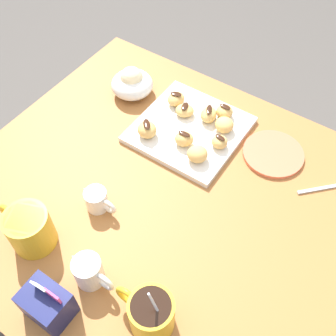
{
  "coord_description": "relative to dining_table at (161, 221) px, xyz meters",
  "views": [
    {
      "loc": [
        -0.32,
        0.44,
        1.53
      ],
      "look_at": [
        0.02,
        -0.06,
        0.73
      ],
      "focal_mm": 43.54,
      "sensor_mm": 36.0,
      "label": 1
    }
  ],
  "objects": [
    {
      "name": "ground_plane",
      "position": [
        0.0,
        0.0,
        -0.58
      ],
      "size": [
        8.0,
        8.0,
        0.0
      ],
      "primitive_type": "plane",
      "color": "#514C47"
    },
    {
      "name": "dining_table",
      "position": [
        0.0,
        0.0,
        0.0
      ],
      "size": [
        0.96,
        0.87,
        0.71
      ],
      "color": "#A36633",
      "rests_on": "ground_plane"
    },
    {
      "name": "pastry_plate_square",
      "position": [
        0.05,
        -0.21,
        0.13
      ],
      "size": [
        0.27,
        0.27,
        0.02
      ],
      "primitive_type": "cube",
      "color": "silver",
      "rests_on": "dining_table"
    },
    {
      "name": "coffee_mug_mustard_left",
      "position": [
        -0.16,
        0.26,
        0.18
      ],
      "size": [
        0.13,
        0.09,
        0.15
      ],
      "color": "gold",
      "rests_on": "dining_table"
    },
    {
      "name": "coffee_mug_mustard_right",
      "position": [
        0.16,
        0.26,
        0.18
      ],
      "size": [
        0.14,
        0.1,
        0.1
      ],
      "color": "gold",
      "rests_on": "dining_table"
    },
    {
      "name": "cream_pitcher_white",
      "position": [
        -0.0,
        0.25,
        0.17
      ],
      "size": [
        0.1,
        0.06,
        0.07
      ],
      "color": "silver",
      "rests_on": "dining_table"
    },
    {
      "name": "sugar_caddy",
      "position": [
        0.02,
        0.35,
        0.17
      ],
      "size": [
        0.09,
        0.07,
        0.11
      ],
      "color": "#191E51",
      "rests_on": "dining_table"
    },
    {
      "name": "ice_cream_bowl",
      "position": [
        0.27,
        -0.25,
        0.17
      ],
      "size": [
        0.12,
        0.12,
        0.09
      ],
      "color": "silver",
      "rests_on": "dining_table"
    },
    {
      "name": "chocolate_sauce_pitcher",
      "position": [
        0.1,
        0.11,
        0.16
      ],
      "size": [
        0.09,
        0.05,
        0.06
      ],
      "color": "silver",
      "rests_on": "dining_table"
    },
    {
      "name": "saucer_coral_left",
      "position": [
        -0.17,
        -0.26,
        0.13
      ],
      "size": [
        0.16,
        0.16,
        0.01
      ],
      "primitive_type": "cylinder",
      "color": "#E5704C",
      "rests_on": "dining_table"
    },
    {
      "name": "beignet_0",
      "position": [
        0.09,
        -0.25,
        0.16
      ],
      "size": [
        0.07,
        0.06,
        0.03
      ],
      "primitive_type": "ellipsoid",
      "rotation": [
        0.0,
        0.0,
        2.07
      ],
      "color": "#E5B260",
      "rests_on": "pastry_plate_square"
    },
    {
      "name": "chocolate_drizzle_0",
      "position": [
        0.09,
        -0.25,
        0.17
      ],
      "size": [
        0.03,
        0.04,
        0.0
      ],
      "primitive_type": "ellipsoid",
      "rotation": [
        0.0,
        0.0,
        1.83
      ],
      "color": "#381E11",
      "rests_on": "beignet_0"
    },
    {
      "name": "beignet_1",
      "position": [
        0.02,
        -0.27,
        0.16
      ],
      "size": [
        0.06,
        0.06,
        0.04
      ],
      "primitive_type": "ellipsoid",
      "rotation": [
        0.0,
        0.0,
        5.05
      ],
      "color": "#E5B260",
      "rests_on": "pastry_plate_square"
    },
    {
      "name": "chocolate_drizzle_1",
      "position": [
        0.02,
        -0.27,
        0.18
      ],
      "size": [
        0.03,
        0.04,
        0.0
      ],
      "primitive_type": "ellipsoid",
      "rotation": [
        0.0,
        0.0,
        5.15
      ],
      "color": "#381E11",
      "rests_on": "beignet_1"
    },
    {
      "name": "beignet_2",
      "position": [
        0.13,
        -0.13,
        0.16
      ],
      "size": [
        0.07,
        0.07,
        0.04
      ],
      "primitive_type": "ellipsoid",
      "rotation": [
        0.0,
        0.0,
        5.8
      ],
      "color": "#E5B260",
      "rests_on": "pastry_plate_square"
    },
    {
      "name": "chocolate_drizzle_2",
      "position": [
        0.13,
        -0.13,
        0.18
      ],
      "size": [
        0.04,
        0.04,
        0.0
      ],
      "primitive_type": "ellipsoid",
      "rotation": [
        0.0,
        0.0,
        5.46
      ],
      "color": "#381E11",
      "rests_on": "beignet_2"
    },
    {
      "name": "beignet_3",
      "position": [
        -0.02,
        -0.13,
        0.16
      ],
      "size": [
        0.07,
        0.07,
        0.04
      ],
      "primitive_type": "ellipsoid",
      "rotation": [
        0.0,
        0.0,
        0.43
      ],
      "color": "#E5B260",
      "rests_on": "pastry_plate_square"
    },
    {
      "name": "beignet_4",
      "position": [
        0.13,
        -0.27,
        0.16
      ],
      "size": [
        0.05,
        0.05,
        0.03
      ],
      "primitive_type": "ellipsoid",
      "rotation": [
        0.0,
        0.0,
        6.25
      ],
      "color": "#E5B260",
      "rests_on": "pastry_plate_square"
    },
    {
      "name": "chocolate_drizzle_4",
      "position": [
        0.13,
        -0.27,
        0.18
      ],
      "size": [
        0.03,
        0.03,
        0.0
      ],
      "primitive_type": "ellipsoid",
      "rotation": [
        0.0,
        0.0,
        6.53
      ],
      "color": "#381E11",
      "rests_on": "beignet_4"
    },
    {
      "name": "beignet_5",
      "position": [
        0.03,
        -0.15,
        0.16
      ],
      "size": [
        0.06,
        0.06,
        0.04
      ],
      "primitive_type": "ellipsoid",
      "rotation": [
        0.0,
        0.0,
        3.55
      ],
      "color": "#E5B260",
      "rests_on": "pastry_plate_square"
    },
    {
      "name": "chocolate_drizzle_5",
      "position": [
        0.03,
        -0.15,
        0.18
      ],
      "size": [
        0.03,
        0.02,
        0.0
      ],
      "primitive_type": "ellipsoid",
      "rotation": [
        0.0,
        0.0,
        3.2
      ],
      "color": "#381E11",
      "rests_on": "beignet_5"
    },
    {
      "name": "beignet_6",
      "position": [
        -0.05,
        -0.2,
        0.16
      ],
      "size": [
        0.06,
        0.06,
        0.03
      ],
      "primitive_type": "ellipsoid",
      "rotation": [
        0.0,
        0.0,
        2.65
      ],
      "color": "#E5B260",
      "rests_on": "pastry_plate_square"
    },
    {
      "name": "chocolate_drizzle_6",
      "position": [
        -0.05,
        -0.2,
        0.18
      ],
      "size": [
        0.03,
        0.02,
        0.0
      ],
      "primitive_type": "ellipsoid",
      "rotation": [
        0.0,
        0.0,
        2.95
      ],
      "color": "#381E11",
      "rests_on": "beignet_6"
    },
    {
      "name": "beignet_7",
      "position": [
        -0.01,
        -0.3,
        0.16
      ],
      "size": [
        0.05,
        0.05,
        0.03
      ],
      "primitive_type": "ellipsoid",
      "rotation": [
        0.0,
        0.0,
        6.09
      ],
      "color": "#E5B260",
      "rests_on": "pastry_plate_square"
    },
    {
      "name": "chocolate_drizzle_7",
      "position": [
        -0.01,
        -0.3,
        0.18
      ],
      "size": [
        0.03,
        0.02,
        0.0
      ],
      "primitive_type": "ellipsoid",
      "rotation": [
        0.0,
        0.0,
        6.22
      ],
      "color": "#381E11",
      "rests_on": "beignet_7"
    },
    {
      "name": "beignet_8",
      "position": [
        -0.03,
        -0.26,
        0.16
      ],
      "size": [
        0.07,
        0.07,
        0.04
      ],
      "primitive_type": "ellipsoid",
      "rotation": [
        0.0,
        0.0,
        5.6
      ],
      "color": "#E5B260",
      "rests_on": "pastry_plate_square"
    }
  ]
}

